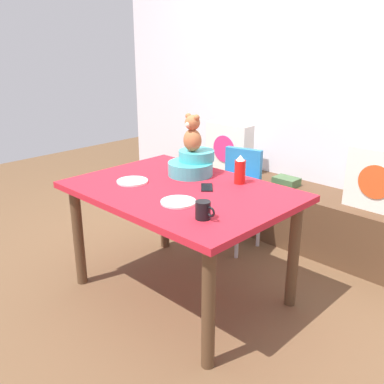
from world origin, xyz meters
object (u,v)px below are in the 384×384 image
highchair (236,185)px  cell_phone (207,187)px  coffee_mug (203,210)px  book_stack (286,181)px  dinner_plate_near (178,202)px  ketchup_bottle (240,170)px  dining_table (181,203)px  teddy_bear (192,134)px  pillow_floral_left (229,148)px  pillow_floral_right (379,180)px  dinner_plate_far (132,181)px  infant_seat_teal (192,164)px

highchair → cell_phone: size_ratio=5.49×
cell_phone → highchair: bearing=70.8°
coffee_mug → book_stack: bearing=106.3°
dinner_plate_near → cell_phone: (-0.06, 0.30, -0.00)m
coffee_mug → highchair: bearing=120.4°
ketchup_bottle → coffee_mug: ketchup_bottle is taller
dining_table → cell_phone: 0.19m
book_stack → cell_phone: bearing=-83.7°
book_stack → teddy_bear: size_ratio=0.80×
teddy_bear → coffee_mug: 0.80m
book_stack → coffee_mug: size_ratio=1.67×
pillow_floral_left → cell_phone: 1.32m
teddy_bear → cell_phone: 0.40m
pillow_floral_left → dinner_plate_near: size_ratio=2.20×
pillow_floral_right → book_stack: 0.78m
dinner_plate_near → coffee_mug: bearing=-15.2°
book_stack → pillow_floral_left: bearing=-178.0°
pillow_floral_right → dinner_plate_far: pillow_floral_right is taller
book_stack → cell_phone: cell_phone is taller
pillow_floral_right → teddy_bear: 1.35m
pillow_floral_left → coffee_mug: (1.04, -1.47, 0.11)m
dining_table → dinner_plate_near: bearing=-47.5°
coffee_mug → cell_phone: coffee_mug is taller
ketchup_bottle → cell_phone: 0.25m
dinner_plate_far → pillow_floral_right: bearing=52.0°
coffee_mug → ketchup_bottle: bearing=111.1°
highchair → infant_seat_teal: 0.61m
highchair → pillow_floral_right: bearing=24.1°
ketchup_bottle → pillow_floral_right: bearing=58.3°
pillow_floral_right → dining_table: bearing=-121.5°
dinner_plate_near → dinner_plate_far: size_ratio=1.00×
highchair → dining_table: bearing=-76.6°
infant_seat_teal → coffee_mug: infant_seat_teal is taller
teddy_bear → dinner_plate_near: size_ratio=1.25×
dining_table → coffee_mug: coffee_mug is taller
dining_table → teddy_bear: teddy_bear is taller
book_stack → coffee_mug: bearing=-73.7°
dinner_plate_far → coffee_mug: bearing=-9.6°
pillow_floral_left → dinner_plate_far: (0.31, -1.34, 0.07)m
highchair → coffee_mug: (0.61, -1.05, 0.27)m
highchair → cell_phone: bearing=-66.0°
dining_table → pillow_floral_right: bearing=58.5°
book_stack → teddy_bear: bearing=-98.1°
infant_seat_teal → coffee_mug: bearing=-41.8°
highchair → infant_seat_teal: bearing=-85.7°
pillow_floral_left → dinner_plate_near: (0.78, -1.40, 0.07)m
pillow_floral_right → highchair: (-0.93, -0.42, -0.16)m
book_stack → dining_table: size_ratio=0.15×
pillow_floral_left → pillow_floral_right: 1.36m
cell_phone → pillow_floral_left: bearing=80.3°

